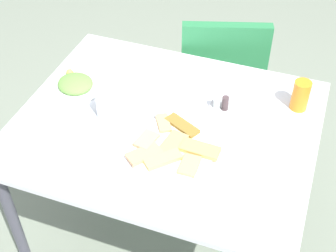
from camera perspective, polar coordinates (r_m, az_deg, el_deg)
The scene contains 11 objects.
ground_plane at distance 2.38m, azimuth -0.19°, elevation -13.34°, with size 6.00×6.00×0.00m, color gray.
dining_table at distance 1.85m, azimuth -0.24°, elevation -1.45°, with size 1.11×0.90×0.77m.
dining_chair at distance 2.46m, azimuth 6.22°, elevation 5.31°, with size 0.53×0.53×0.88m.
pide_platter at distance 1.69m, azimuth 0.42°, elevation -2.45°, with size 0.33×0.32×0.03m.
salad_plate_greens at distance 1.97m, azimuth -10.94°, elevation 4.85°, with size 0.21×0.21×0.05m.
soda_can at distance 1.89m, azimuth 15.48°, elevation 3.53°, with size 0.07×0.07×0.12m, color orange.
drinking_glass at distance 1.80m, azimuth -7.36°, elevation 2.63°, with size 0.08×0.08×0.11m, color silver.
paper_napkin at distance 1.80m, azimuth -14.44°, elevation -0.99°, with size 0.13×0.13×0.00m, color white.
fork at distance 1.79m, azimuth -14.76°, elevation -1.27°, with size 0.18×0.01×0.01m, color silver.
spoon at distance 1.81m, azimuth -14.18°, elevation -0.53°, with size 0.17×0.01×0.01m, color silver.
condiment_caddy at distance 1.84m, azimuth 6.28°, elevation 2.36°, with size 0.10×0.10×0.07m.
Camera 1 is at (0.46, -1.25, 1.98)m, focal length 51.32 mm.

